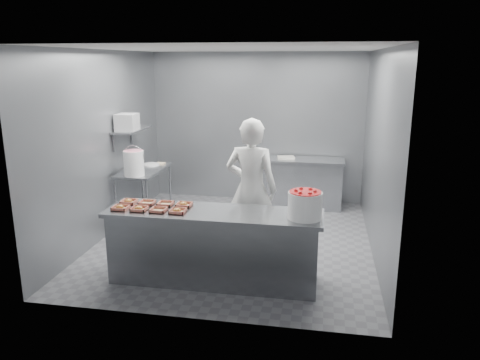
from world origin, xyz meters
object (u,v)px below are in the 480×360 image
service_counter (214,246)px  tray_3 (178,211)px  tray_2 (158,210)px  tray_5 (147,203)px  tray_4 (129,201)px  tray_6 (165,204)px  prep_table (144,187)px  tray_7 (184,204)px  tray_0 (120,207)px  worker (251,189)px  tray_1 (139,209)px  appliance (127,122)px  back_counter (302,183)px  glaze_bucket (134,163)px  strawberry_tub (305,204)px

service_counter → tray_3: bearing=-162.6°
tray_2 → tray_5: same height
tray_4 → tray_6: size_ratio=1.00×
prep_table → tray_6: (1.01, -1.82, 0.33)m
tray_7 → tray_2: bearing=-133.2°
tray_2 → tray_3: 0.24m
service_counter → tray_2: tray_2 is taller
tray_0 → tray_3: size_ratio=1.00×
tray_0 → worker: worker is taller
tray_1 → appliance: bearing=116.0°
tray_5 → tray_6: bearing=0.0°
tray_0 → tray_4: bearing=90.0°
service_counter → back_counter: bearing=74.5°
tray_5 → glaze_bucket: 1.58m
tray_4 → tray_5: bearing=0.0°
back_counter → strawberry_tub: bearing=-86.9°
back_counter → tray_6: tray_6 is taller
back_counter → tray_5: size_ratio=8.01×
service_counter → tray_6: 0.80m
tray_7 → appliance: bearing=130.3°
tray_3 → glaze_bucket: 2.05m
tray_1 → back_counter: bearing=62.1°
back_counter → strawberry_tub: 3.38m
worker → appliance: worker is taller
tray_4 → tray_6: 0.48m
tray_0 → appliance: bearing=109.9°
worker → back_counter: bearing=-97.3°
tray_4 → worker: worker is taller
strawberry_tub → tray_0: bearing=-178.4°
worker → tray_0: bearing=39.4°
tray_4 → tray_5: (0.24, 0.00, -0.00)m
tray_3 → appliance: 2.51m
service_counter → back_counter: (0.90, 3.25, -0.00)m
prep_table → strawberry_tub: size_ratio=3.11×
prep_table → back_counter: bearing=27.0°
tray_7 → glaze_bucket: (-1.22, 1.38, 0.18)m
tray_1 → tray_3: (0.48, 0.00, 0.00)m
service_counter → tray_6: (-0.64, 0.13, 0.47)m
service_counter → glaze_bucket: size_ratio=5.43×
tray_0 → tray_1: same height
prep_table → tray_1: 2.24m
prep_table → worker: bearing=-29.5°
tray_7 → appliance: appliance is taller
tray_1 → tray_5: tray_1 is taller
worker → strawberry_tub: bearing=136.0°
service_counter → tray_2: 0.80m
tray_4 → appliance: bearing=112.6°
glaze_bucket → appliance: (-0.20, 0.29, 0.59)m
tray_1 → tray_4: size_ratio=1.00×
tray_6 → glaze_bucket: (-0.98, 1.38, 0.19)m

